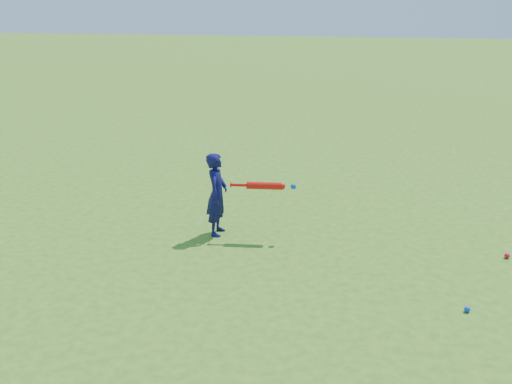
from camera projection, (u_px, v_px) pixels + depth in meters
ground at (254, 241)px, 7.19m from camera, size 80.00×80.00×0.00m
child at (217, 194)px, 7.26m from camera, size 0.26×0.39×1.08m
ground_ball_red at (507, 256)px, 6.72m from camera, size 0.06×0.06×0.06m
ground_ball_blue at (467, 309)px, 5.56m from camera, size 0.06×0.06×0.06m
bat_swing at (267, 186)px, 7.11m from camera, size 0.83×0.14×0.09m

